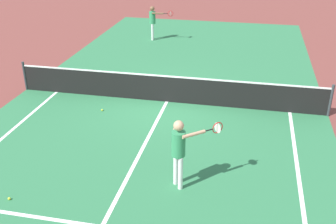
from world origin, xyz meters
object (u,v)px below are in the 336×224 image
net (167,88)px  tennis_ball_mid_court (9,199)px  tennis_ball_near_net (102,110)px  player_far (153,19)px  player_near (180,146)px

net → tennis_ball_mid_court: 6.45m
tennis_ball_near_net → player_far: bearing=92.6°
player_near → player_far: size_ratio=1.01×
net → tennis_ball_near_net: bearing=-148.8°
player_far → tennis_ball_near_net: size_ratio=26.04×
player_near → player_far: player_near is taller
player_near → tennis_ball_mid_court: player_near is taller
tennis_ball_near_net → net: bearing=31.2°
net → tennis_ball_near_net: size_ratio=161.75×
player_near → tennis_ball_near_net: bearing=132.6°
player_near → player_far: bearing=106.6°
tennis_ball_mid_court → tennis_ball_near_net: bearing=85.0°
tennis_ball_mid_court → player_far: bearing=89.9°
net → tennis_ball_mid_court: bearing=-111.5°
net → player_far: 7.86m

